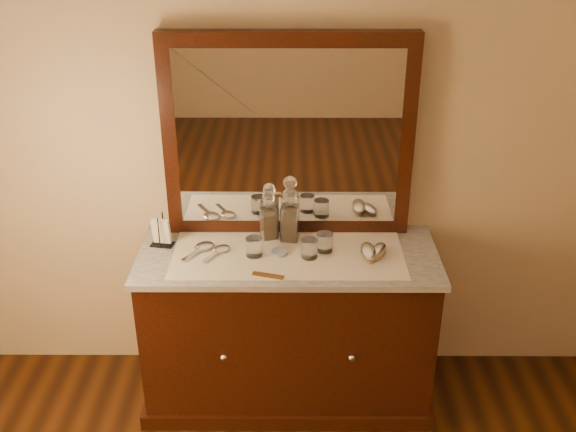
# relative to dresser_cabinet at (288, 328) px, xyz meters

# --- Properties ---
(dresser_cabinet) EXTENTS (1.40, 0.55, 0.82)m
(dresser_cabinet) POSITION_rel_dresser_cabinet_xyz_m (0.00, 0.00, 0.00)
(dresser_cabinet) COLOR black
(dresser_cabinet) RESTS_ON floor
(dresser_plinth) EXTENTS (1.46, 0.59, 0.08)m
(dresser_plinth) POSITION_rel_dresser_cabinet_xyz_m (0.00, 0.00, -0.37)
(dresser_plinth) COLOR black
(dresser_plinth) RESTS_ON floor
(knob_left) EXTENTS (0.04, 0.04, 0.04)m
(knob_left) POSITION_rel_dresser_cabinet_xyz_m (-0.30, -0.28, 0.04)
(knob_left) COLOR silver
(knob_left) RESTS_ON dresser_cabinet
(knob_right) EXTENTS (0.04, 0.04, 0.04)m
(knob_right) POSITION_rel_dresser_cabinet_xyz_m (0.30, -0.28, 0.04)
(knob_right) COLOR silver
(knob_right) RESTS_ON dresser_cabinet
(marble_top) EXTENTS (1.44, 0.59, 0.03)m
(marble_top) POSITION_rel_dresser_cabinet_xyz_m (0.00, 0.00, 0.42)
(marble_top) COLOR silver
(marble_top) RESTS_ON dresser_cabinet
(mirror_frame) EXTENTS (1.20, 0.08, 1.00)m
(mirror_frame) POSITION_rel_dresser_cabinet_xyz_m (0.00, 0.25, 0.94)
(mirror_frame) COLOR black
(mirror_frame) RESTS_ON marble_top
(mirror_glass) EXTENTS (1.06, 0.01, 0.86)m
(mirror_glass) POSITION_rel_dresser_cabinet_xyz_m (0.00, 0.21, 0.94)
(mirror_glass) COLOR white
(mirror_glass) RESTS_ON marble_top
(lace_runner) EXTENTS (1.10, 0.45, 0.00)m
(lace_runner) POSITION_rel_dresser_cabinet_xyz_m (0.00, -0.02, 0.44)
(lace_runner) COLOR white
(lace_runner) RESTS_ON marble_top
(pin_dish) EXTENTS (0.08, 0.08, 0.01)m
(pin_dish) POSITION_rel_dresser_cabinet_xyz_m (-0.04, -0.01, 0.45)
(pin_dish) COLOR white
(pin_dish) RESTS_ON lace_runner
(comb) EXTENTS (0.15, 0.07, 0.01)m
(comb) POSITION_rel_dresser_cabinet_xyz_m (-0.09, -0.21, 0.45)
(comb) COLOR brown
(comb) RESTS_ON lace_runner
(napkin_rack) EXTENTS (0.12, 0.08, 0.16)m
(napkin_rack) POSITION_rel_dresser_cabinet_xyz_m (-0.62, 0.08, 0.51)
(napkin_rack) COLOR black
(napkin_rack) RESTS_ON marble_top
(decanter_left) EXTENTS (0.09, 0.09, 0.25)m
(decanter_left) POSITION_rel_dresser_cabinet_xyz_m (-0.10, 0.15, 0.54)
(decanter_left) COLOR brown
(decanter_left) RESTS_ON lace_runner
(decanter_right) EXTENTS (0.10, 0.10, 0.28)m
(decanter_right) POSITION_rel_dresser_cabinet_xyz_m (0.01, 0.13, 0.55)
(decanter_right) COLOR brown
(decanter_right) RESTS_ON lace_runner
(brush_near) EXTENTS (0.08, 0.17, 0.05)m
(brush_near) POSITION_rel_dresser_cabinet_xyz_m (0.38, -0.04, 0.47)
(brush_near) COLOR #8D7456
(brush_near) RESTS_ON lace_runner
(brush_far) EXTENTS (0.11, 0.16, 0.04)m
(brush_far) POSITION_rel_dresser_cabinet_xyz_m (0.43, -0.02, 0.46)
(brush_far) COLOR #8D7456
(brush_far) RESTS_ON lace_runner
(hand_mirror_outer) EXTENTS (0.16, 0.21, 0.02)m
(hand_mirror_outer) POSITION_rel_dresser_cabinet_xyz_m (-0.42, 0.03, 0.45)
(hand_mirror_outer) COLOR silver
(hand_mirror_outer) RESTS_ON lace_runner
(hand_mirror_inner) EXTENTS (0.14, 0.19, 0.02)m
(hand_mirror_inner) POSITION_rel_dresser_cabinet_xyz_m (-0.33, 0.00, 0.45)
(hand_mirror_inner) COLOR silver
(hand_mirror_inner) RESTS_ON lace_runner
(tumblers) EXTENTS (0.42, 0.14, 0.09)m
(tumblers) POSITION_rel_dresser_cabinet_xyz_m (0.04, -0.02, 0.49)
(tumblers) COLOR white
(tumblers) RESTS_ON lace_runner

